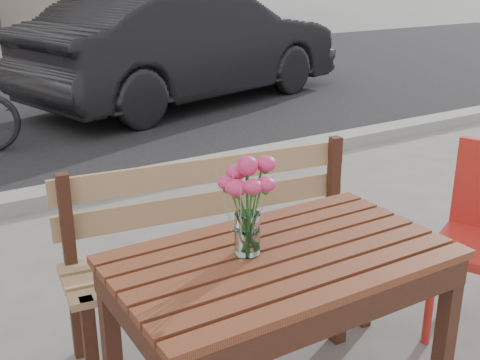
# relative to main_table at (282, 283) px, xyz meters

# --- Properties ---
(street) EXTENTS (30.00, 8.12, 0.12)m
(street) POSITION_rel_main_table_xyz_m (0.13, 4.89, -0.60)
(street) COLOR black
(street) RESTS_ON ground
(main_table) EXTENTS (1.23, 0.72, 0.75)m
(main_table) POSITION_rel_main_table_xyz_m (0.00, 0.00, 0.00)
(main_table) COLOR #582917
(main_table) RESTS_ON ground
(main_bench) EXTENTS (1.53, 0.62, 0.92)m
(main_bench) POSITION_rel_main_table_xyz_m (0.13, 0.68, -0.07)
(main_bench) COLOR #A38254
(main_bench) RESTS_ON ground
(main_vase) EXTENTS (0.20, 0.20, 0.36)m
(main_vase) POSITION_rel_main_table_xyz_m (-0.11, 0.07, 0.35)
(main_vase) COLOR white
(main_vase) RESTS_ON main_table
(parked_car) EXTENTS (4.73, 2.70, 1.47)m
(parked_car) POSITION_rel_main_table_xyz_m (2.44, 5.51, 0.11)
(parked_car) COLOR black
(parked_car) RESTS_ON ground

